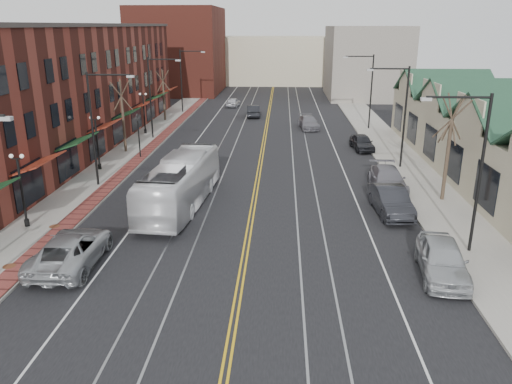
# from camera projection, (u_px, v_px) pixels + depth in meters

# --- Properties ---
(ground) EXTENTS (160.00, 160.00, 0.00)m
(ground) POSITION_uv_depth(u_px,v_px,m) (236.00, 309.00, 20.58)
(ground) COLOR black
(ground) RESTS_ON ground
(sidewalk_left) EXTENTS (4.00, 120.00, 0.15)m
(sidewalk_left) POSITION_uv_depth(u_px,v_px,m) (110.00, 170.00, 40.09)
(sidewalk_left) COLOR gray
(sidewalk_left) RESTS_ON ground
(sidewalk_right) EXTENTS (4.00, 120.00, 0.15)m
(sidewalk_right) POSITION_uv_depth(u_px,v_px,m) (412.00, 174.00, 38.89)
(sidewalk_right) COLOR gray
(sidewalk_right) RESTS_ON ground
(building_left) EXTENTS (10.00, 50.00, 11.00)m
(building_left) POSITION_uv_depth(u_px,v_px,m) (54.00, 90.00, 45.33)
(building_left) COLOR maroon
(building_left) RESTS_ON ground
(building_right) EXTENTS (8.00, 36.00, 4.60)m
(building_right) POSITION_uv_depth(u_px,v_px,m) (495.00, 148.00, 37.89)
(building_right) COLOR #B3AA8A
(building_right) RESTS_ON ground
(backdrop_left) EXTENTS (14.00, 18.00, 14.00)m
(backdrop_left) POSITION_uv_depth(u_px,v_px,m) (179.00, 50.00, 85.42)
(backdrop_left) COLOR maroon
(backdrop_left) RESTS_ON ground
(backdrop_mid) EXTENTS (22.00, 14.00, 9.00)m
(backdrop_mid) POSITION_uv_depth(u_px,v_px,m) (274.00, 60.00, 99.62)
(backdrop_mid) COLOR #B3AA8A
(backdrop_mid) RESTS_ON ground
(backdrop_right) EXTENTS (12.00, 16.00, 11.00)m
(backdrop_right) POSITION_uv_depth(u_px,v_px,m) (366.00, 62.00, 79.62)
(backdrop_right) COLOR slate
(backdrop_right) RESTS_ON ground
(streetlight_l_1) EXTENTS (3.33, 0.25, 8.00)m
(streetlight_l_1) POSITION_uv_depth(u_px,v_px,m) (98.00, 118.00, 34.68)
(streetlight_l_1) COLOR black
(streetlight_l_1) RESTS_ON sidewalk_left
(streetlight_l_2) EXTENTS (3.33, 0.25, 8.00)m
(streetlight_l_2) POSITION_uv_depth(u_px,v_px,m) (154.00, 89.00, 49.82)
(streetlight_l_2) COLOR black
(streetlight_l_2) RESTS_ON sidewalk_left
(streetlight_l_3) EXTENTS (3.33, 0.25, 8.00)m
(streetlight_l_3) POSITION_uv_depth(u_px,v_px,m) (184.00, 74.00, 64.97)
(streetlight_l_3) COLOR black
(streetlight_l_3) RESTS_ON sidewalk_left
(streetlight_r_0) EXTENTS (3.33, 0.25, 8.00)m
(streetlight_r_0) POSITION_uv_depth(u_px,v_px,m) (473.00, 158.00, 24.11)
(streetlight_r_0) COLOR black
(streetlight_r_0) RESTS_ON sidewalk_right
(streetlight_r_1) EXTENTS (3.33, 0.25, 8.00)m
(streetlight_r_1) POSITION_uv_depth(u_px,v_px,m) (400.00, 107.00, 39.26)
(streetlight_r_1) COLOR black
(streetlight_r_1) RESTS_ON sidewalk_right
(streetlight_r_2) EXTENTS (3.33, 0.25, 8.00)m
(streetlight_r_2) POSITION_uv_depth(u_px,v_px,m) (368.00, 84.00, 54.41)
(streetlight_r_2) COLOR black
(streetlight_r_2) RESTS_ON sidewalk_right
(lamppost_l_1) EXTENTS (0.84, 0.28, 4.27)m
(lamppost_l_1) POSITION_uv_depth(u_px,v_px,m) (22.00, 192.00, 28.09)
(lamppost_l_1) COLOR black
(lamppost_l_1) RESTS_ON sidewalk_left
(lamppost_l_2) EXTENTS (0.84, 0.28, 4.27)m
(lamppost_l_2) POSITION_uv_depth(u_px,v_px,m) (97.00, 144.00, 39.45)
(lamppost_l_2) COLOR black
(lamppost_l_2) RESTS_ON sidewalk_left
(lamppost_l_3) EXTENTS (0.84, 0.28, 4.27)m
(lamppost_l_3) POSITION_uv_depth(u_px,v_px,m) (144.00, 114.00, 52.70)
(lamppost_l_3) COLOR black
(lamppost_l_3) RESTS_ON sidewalk_left
(tree_left_near) EXTENTS (1.78, 1.37, 6.48)m
(tree_left_near) POSITION_uv_depth(u_px,v_px,m) (123.00, 115.00, 44.70)
(tree_left_near) COLOR #382B21
(tree_left_near) RESTS_ON sidewalk_left
(tree_left_far) EXTENTS (1.66, 1.28, 6.02)m
(tree_left_far) POSITION_uv_depth(u_px,v_px,m) (164.00, 94.00, 59.92)
(tree_left_far) COLOR #382B21
(tree_left_far) RESTS_ON sidewalk_left
(tree_right_mid) EXTENTS (1.90, 1.46, 6.93)m
(tree_right_mid) POSITION_uv_depth(u_px,v_px,m) (449.00, 146.00, 32.02)
(tree_right_mid) COLOR #382B21
(tree_right_mid) RESTS_ON sidewalk_right
(manhole_mid) EXTENTS (0.60, 0.60, 0.02)m
(manhole_mid) POSITION_uv_depth(u_px,v_px,m) (9.00, 266.00, 23.92)
(manhole_mid) COLOR #592D19
(manhole_mid) RESTS_ON sidewalk_left
(manhole_far) EXTENTS (0.60, 0.60, 0.02)m
(manhole_far) POSITION_uv_depth(u_px,v_px,m) (55.00, 226.00, 28.66)
(manhole_far) COLOR #592D19
(manhole_far) RESTS_ON sidewalk_left
(traffic_signal) EXTENTS (0.18, 0.15, 3.80)m
(traffic_signal) POSITION_uv_depth(u_px,v_px,m) (139.00, 132.00, 43.08)
(traffic_signal) COLOR black
(traffic_signal) RESTS_ON sidewalk_left
(transit_bus) EXTENTS (3.60, 11.54, 3.16)m
(transit_bus) POSITION_uv_depth(u_px,v_px,m) (180.00, 183.00, 31.79)
(transit_bus) COLOR white
(transit_bus) RESTS_ON ground
(parked_suv) EXTENTS (2.84, 5.96, 1.64)m
(parked_suv) POSITION_uv_depth(u_px,v_px,m) (71.00, 250.00, 24.14)
(parked_suv) COLOR #A4A7AB
(parked_suv) RESTS_ON ground
(parked_car_a) EXTENTS (2.61, 5.25, 1.72)m
(parked_car_a) POSITION_uv_depth(u_px,v_px,m) (442.00, 259.00, 23.07)
(parked_car_a) COLOR #ACAFB3
(parked_car_a) RESTS_ON ground
(parked_car_b) EXTENTS (2.14, 5.24, 1.69)m
(parked_car_b) POSITION_uv_depth(u_px,v_px,m) (391.00, 201.00, 30.75)
(parked_car_b) COLOR black
(parked_car_b) RESTS_ON ground
(parked_car_c) EXTENTS (2.28, 5.50, 1.59)m
(parked_car_c) POSITION_uv_depth(u_px,v_px,m) (388.00, 179.00, 35.22)
(parked_car_c) COLOR slate
(parked_car_c) RESTS_ON ground
(parked_car_d) EXTENTS (2.14, 4.39, 1.44)m
(parked_car_d) POSITION_uv_depth(u_px,v_px,m) (362.00, 142.00, 46.64)
(parked_car_d) COLOR black
(parked_car_d) RESTS_ON ground
(distant_car_left) EXTENTS (1.85, 4.62, 1.49)m
(distant_car_left) POSITION_uv_depth(u_px,v_px,m) (253.00, 111.00, 63.56)
(distant_car_left) COLOR black
(distant_car_left) RESTS_ON ground
(distant_car_right) EXTENTS (2.55, 5.01, 1.39)m
(distant_car_right) POSITION_uv_depth(u_px,v_px,m) (308.00, 122.00, 56.30)
(distant_car_right) COLOR slate
(distant_car_right) RESTS_ON ground
(distant_car_far) EXTENTS (1.97, 3.97, 1.30)m
(distant_car_far) POSITION_uv_depth(u_px,v_px,m) (233.00, 102.00, 71.38)
(distant_car_far) COLOR silver
(distant_car_far) RESTS_ON ground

